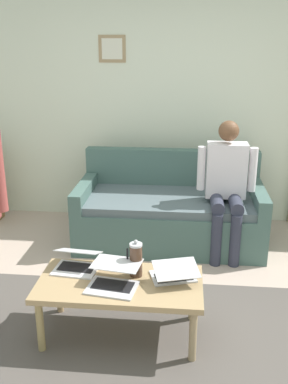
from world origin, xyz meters
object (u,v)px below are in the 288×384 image
object	(u,v)px
laptop_left	(114,279)
french_press	(136,259)
laptop_right	(174,274)
couch	(170,212)
coffee_table	(120,288)
person_seated	(226,181)
laptop_center	(77,263)

from	to	relation	value
laptop_left	french_press	distance (m)	0.21
laptop_right	laptop_left	bearing A→B (deg)	16.15
laptop_left	laptop_right	distance (m)	0.41
couch	laptop_left	bearing A→B (deg)	79.53
coffee_table	laptop_left	distance (m)	0.11
coffee_table	person_seated	distance (m)	1.63
couch	laptop_left	world-z (taller)	couch
coffee_table	person_seated	size ratio (longest dim) A/B	0.87
couch	coffee_table	world-z (taller)	couch
laptop_right	person_seated	world-z (taller)	person_seated
couch	coffee_table	distance (m)	1.63
french_press	person_seated	xyz separation A→B (m)	(-0.70, -1.28, 0.18)
french_press	coffee_table	bearing A→B (deg)	43.16
couch	person_seated	bearing A→B (deg)	156.86
laptop_right	french_press	world-z (taller)	french_press
coffee_table	laptop_right	distance (m)	0.38
couch	laptop_center	size ratio (longest dim) A/B	5.53
french_press	laptop_center	bearing A→B (deg)	-7.57
laptop_left	laptop_right	size ratio (longest dim) A/B	1.07
couch	french_press	size ratio (longest dim) A/B	6.76
couch	coffee_table	bearing A→B (deg)	80.32
couch	laptop_center	bearing A→B (deg)	67.32
coffee_table	person_seated	world-z (taller)	person_seated
laptop_center	person_seated	distance (m)	1.69
french_press	couch	bearing A→B (deg)	-96.56
person_seated	laptop_center	bearing A→B (deg)	47.10
couch	laptop_left	xyz separation A→B (m)	(0.31, 1.65, 0.16)
couch	coffee_table	size ratio (longest dim) A/B	1.64
couch	person_seated	world-z (taller)	person_seated
couch	laptop_center	distance (m)	1.58
laptop_left	laptop_center	distance (m)	0.36
person_seated	french_press	bearing A→B (deg)	61.19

